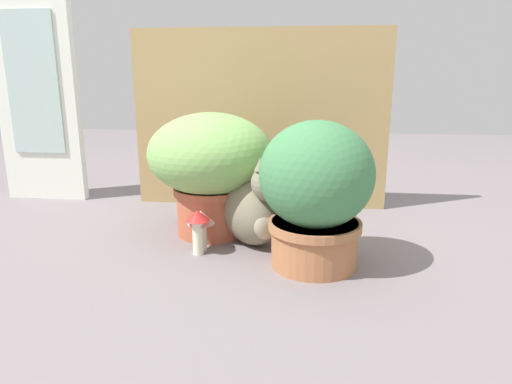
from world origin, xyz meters
The scene contains 8 objects.
ground_plane centered at (0.00, 0.00, 0.00)m, with size 6.00×6.00×0.00m, color slate.
cardboard_backdrop centered at (0.04, 0.53, 0.36)m, with size 1.03×0.03×0.72m, color tan.
window_panel_white centered at (-0.91, 0.52, 0.46)m, with size 0.36×0.05×0.91m.
grass_planter centered at (-0.09, 0.15, 0.25)m, with size 0.42×0.42×0.42m.
leafy_planter centered at (0.27, -0.08, 0.22)m, with size 0.32×0.32×0.42m.
cat centered at (0.07, 0.06, 0.12)m, with size 0.29×0.37×0.32m.
mushroom_ornament_pink centered at (-0.08, -0.01, 0.09)m, with size 0.09×0.09×0.13m.
mushroom_ornament_red centered at (-0.09, -0.04, 0.10)m, with size 0.08×0.08×0.14m.
Camera 1 is at (0.24, -1.33, 0.54)m, focal length 32.01 mm.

